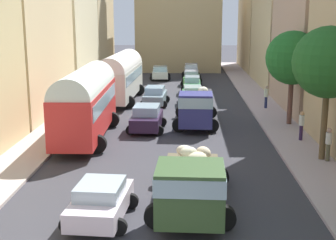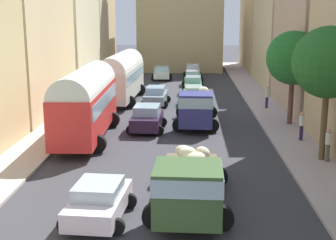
{
  "view_description": "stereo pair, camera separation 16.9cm",
  "coord_description": "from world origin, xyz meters",
  "px_view_note": "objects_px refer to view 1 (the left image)",
  "views": [
    {
      "loc": [
        1.04,
        -9.49,
        7.28
      ],
      "look_at": [
        0.0,
        17.42,
        1.22
      ],
      "focal_mm": 50.6,
      "sensor_mm": 36.0,
      "label": 1
    },
    {
      "loc": [
        1.21,
        -9.49,
        7.28
      ],
      "look_at": [
        0.0,
        17.42,
        1.22
      ],
      "focal_mm": 50.6,
      "sensor_mm": 36.0,
      "label": 2
    }
  ],
  "objects_px": {
    "pedestrian_0": "(301,125)",
    "car_7": "(160,73)",
    "car_1": "(192,85)",
    "car_6": "(155,96)",
    "cargo_truck_0": "(191,183)",
    "car_4": "(101,201)",
    "cargo_truck_1": "(196,108)",
    "pedestrian_1": "(266,96)",
    "parked_bus_0": "(86,100)",
    "pedestrian_2": "(329,143)",
    "parked_bus_1": "(121,75)",
    "car_3": "(191,71)",
    "car_2": "(192,78)",
    "car_0": "(193,95)",
    "car_5": "(147,118)"
  },
  "relations": [
    {
      "from": "pedestrian_0",
      "to": "pedestrian_2",
      "type": "height_order",
      "value": "pedestrian_0"
    },
    {
      "from": "car_1",
      "to": "car_4",
      "type": "relative_size",
      "value": 1.01
    },
    {
      "from": "parked_bus_0",
      "to": "car_3",
      "type": "bearing_deg",
      "value": 76.91
    },
    {
      "from": "car_1",
      "to": "car_6",
      "type": "height_order",
      "value": "car_1"
    },
    {
      "from": "pedestrian_1",
      "to": "car_1",
      "type": "bearing_deg",
      "value": 127.03
    },
    {
      "from": "car_1",
      "to": "car_3",
      "type": "relative_size",
      "value": 1.0
    },
    {
      "from": "cargo_truck_0",
      "to": "car_4",
      "type": "xyz_separation_m",
      "value": [
        -3.23,
        -0.65,
        -0.51
      ]
    },
    {
      "from": "car_5",
      "to": "car_6",
      "type": "bearing_deg",
      "value": 90.26
    },
    {
      "from": "car_1",
      "to": "car_5",
      "type": "distance_m",
      "value": 14.8
    },
    {
      "from": "car_3",
      "to": "car_4",
      "type": "relative_size",
      "value": 1.01
    },
    {
      "from": "parked_bus_0",
      "to": "cargo_truck_0",
      "type": "height_order",
      "value": "parked_bus_0"
    },
    {
      "from": "car_1",
      "to": "parked_bus_1",
      "type": "bearing_deg",
      "value": -145.41
    },
    {
      "from": "parked_bus_1",
      "to": "pedestrian_0",
      "type": "bearing_deg",
      "value": -46.41
    },
    {
      "from": "car_1",
      "to": "car_6",
      "type": "bearing_deg",
      "value": -117.37
    },
    {
      "from": "pedestrian_0",
      "to": "car_1",
      "type": "bearing_deg",
      "value": 109.73
    },
    {
      "from": "car_5",
      "to": "pedestrian_0",
      "type": "bearing_deg",
      "value": -15.38
    },
    {
      "from": "car_7",
      "to": "car_1",
      "type": "bearing_deg",
      "value": -69.67
    },
    {
      "from": "car_4",
      "to": "pedestrian_0",
      "type": "relative_size",
      "value": 2.05
    },
    {
      "from": "parked_bus_1",
      "to": "car_3",
      "type": "xyz_separation_m",
      "value": [
        6.09,
        15.2,
        -1.45
      ]
    },
    {
      "from": "car_0",
      "to": "car_7",
      "type": "bearing_deg",
      "value": 103.16
    },
    {
      "from": "pedestrian_1",
      "to": "car_6",
      "type": "bearing_deg",
      "value": 170.09
    },
    {
      "from": "parked_bus_1",
      "to": "cargo_truck_0",
      "type": "bearing_deg",
      "value": -76.07
    },
    {
      "from": "car_6",
      "to": "car_7",
      "type": "relative_size",
      "value": 1.06
    },
    {
      "from": "car_0",
      "to": "pedestrian_1",
      "type": "distance_m",
      "value": 5.97
    },
    {
      "from": "parked_bus_0",
      "to": "car_4",
      "type": "bearing_deg",
      "value": -75.8
    },
    {
      "from": "car_4",
      "to": "car_1",
      "type": "bearing_deg",
      "value": 82.69
    },
    {
      "from": "car_7",
      "to": "pedestrian_1",
      "type": "xyz_separation_m",
      "value": [
        9.12,
        -16.88,
        0.31
      ]
    },
    {
      "from": "car_3",
      "to": "car_7",
      "type": "bearing_deg",
      "value": -155.7
    },
    {
      "from": "car_2",
      "to": "car_3",
      "type": "height_order",
      "value": "car_3"
    },
    {
      "from": "car_6",
      "to": "pedestrian_2",
      "type": "distance_m",
      "value": 17.82
    },
    {
      "from": "pedestrian_2",
      "to": "car_1",
      "type": "bearing_deg",
      "value": 107.18
    },
    {
      "from": "parked_bus_1",
      "to": "cargo_truck_0",
      "type": "relative_size",
      "value": 1.42
    },
    {
      "from": "pedestrian_2",
      "to": "parked_bus_1",
      "type": "bearing_deg",
      "value": 126.85
    },
    {
      "from": "parked_bus_0",
      "to": "pedestrian_0",
      "type": "bearing_deg",
      "value": -1.42
    },
    {
      "from": "car_5",
      "to": "pedestrian_0",
      "type": "height_order",
      "value": "pedestrian_0"
    },
    {
      "from": "car_3",
      "to": "pedestrian_2",
      "type": "xyz_separation_m",
      "value": [
        6.49,
        -31.97,
        0.24
      ]
    },
    {
      "from": "cargo_truck_1",
      "to": "car_1",
      "type": "bearing_deg",
      "value": 90.4
    },
    {
      "from": "car_4",
      "to": "pedestrian_0",
      "type": "distance_m",
      "value": 14.63
    },
    {
      "from": "parked_bus_1",
      "to": "car_2",
      "type": "height_order",
      "value": "parked_bus_1"
    },
    {
      "from": "car_3",
      "to": "car_4",
      "type": "xyz_separation_m",
      "value": [
        -3.58,
        -38.96,
        -0.09
      ]
    },
    {
      "from": "car_6",
      "to": "car_7",
      "type": "bearing_deg",
      "value": 91.55
    },
    {
      "from": "parked_bus_1",
      "to": "car_4",
      "type": "bearing_deg",
      "value": -83.99
    },
    {
      "from": "cargo_truck_0",
      "to": "car_2",
      "type": "xyz_separation_m",
      "value": [
        0.36,
        32.8,
        -0.48
      ]
    },
    {
      "from": "car_0",
      "to": "car_1",
      "type": "distance_m",
      "value": 5.5
    },
    {
      "from": "cargo_truck_0",
      "to": "pedestrian_1",
      "type": "height_order",
      "value": "cargo_truck_0"
    },
    {
      "from": "cargo_truck_1",
      "to": "car_2",
      "type": "relative_size",
      "value": 1.86
    },
    {
      "from": "car_0",
      "to": "car_7",
      "type": "xyz_separation_m",
      "value": [
        -3.49,
        14.92,
        0.0
      ]
    },
    {
      "from": "cargo_truck_1",
      "to": "car_1",
      "type": "distance_m",
      "value": 13.57
    },
    {
      "from": "parked_bus_1",
      "to": "car_0",
      "type": "bearing_deg",
      "value": -12.07
    },
    {
      "from": "pedestrian_0",
      "to": "car_7",
      "type": "bearing_deg",
      "value": 109.94
    }
  ]
}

